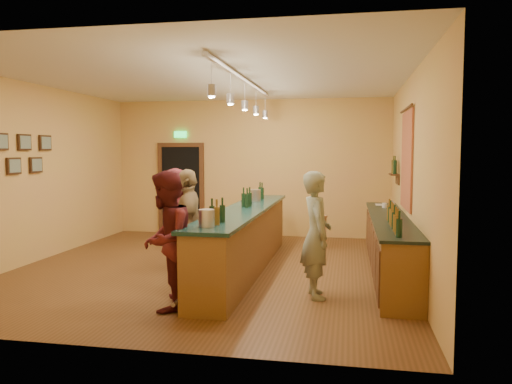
% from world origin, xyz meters
% --- Properties ---
extents(floor, '(7.00, 7.00, 0.00)m').
position_xyz_m(floor, '(0.00, 0.00, 0.00)').
color(floor, '#573619').
rests_on(floor, ground).
extents(ceiling, '(6.50, 7.00, 0.02)m').
position_xyz_m(ceiling, '(0.00, 0.00, 3.20)').
color(ceiling, silver).
rests_on(ceiling, wall_back).
extents(wall_back, '(6.50, 0.02, 3.20)m').
position_xyz_m(wall_back, '(0.00, 3.50, 1.60)').
color(wall_back, '#D8B451').
rests_on(wall_back, floor).
extents(wall_front, '(6.50, 0.02, 3.20)m').
position_xyz_m(wall_front, '(0.00, -3.50, 1.60)').
color(wall_front, '#D8B451').
rests_on(wall_front, floor).
extents(wall_left, '(0.02, 7.00, 3.20)m').
position_xyz_m(wall_left, '(-3.25, 0.00, 1.60)').
color(wall_left, '#D8B451').
rests_on(wall_left, floor).
extents(wall_right, '(0.02, 7.00, 3.20)m').
position_xyz_m(wall_right, '(3.25, 0.00, 1.60)').
color(wall_right, '#D8B451').
rests_on(wall_right, floor).
extents(doorway, '(1.15, 0.09, 2.48)m').
position_xyz_m(doorway, '(-1.70, 3.47, 1.13)').
color(doorway, black).
rests_on(doorway, wall_back).
extents(tapestry, '(0.03, 1.40, 1.60)m').
position_xyz_m(tapestry, '(3.23, 0.40, 1.85)').
color(tapestry, maroon).
rests_on(tapestry, wall_right).
extents(bottle_shelf, '(0.17, 0.55, 0.54)m').
position_xyz_m(bottle_shelf, '(3.17, 1.90, 1.67)').
color(bottle_shelf, '#492A16').
rests_on(bottle_shelf, wall_right).
extents(picture_grid, '(0.06, 2.20, 0.70)m').
position_xyz_m(picture_grid, '(-3.21, -0.75, 1.95)').
color(picture_grid, '#382111').
rests_on(picture_grid, wall_left).
extents(back_counter, '(0.60, 4.55, 1.27)m').
position_xyz_m(back_counter, '(2.97, 0.18, 0.49)').
color(back_counter, brown).
rests_on(back_counter, floor).
extents(tasting_bar, '(0.73, 5.10, 1.38)m').
position_xyz_m(tasting_bar, '(0.61, -0.00, 0.61)').
color(tasting_bar, brown).
rests_on(tasting_bar, floor).
extents(pendant_track, '(0.11, 4.60, 0.50)m').
position_xyz_m(pendant_track, '(0.61, -0.00, 2.98)').
color(pendant_track, silver).
rests_on(pendant_track, ceiling).
extents(bartender, '(0.56, 0.72, 1.73)m').
position_xyz_m(bartender, '(1.88, -1.32, 0.86)').
color(bartender, gray).
rests_on(bartender, floor).
extents(customer_a, '(0.71, 0.89, 1.75)m').
position_xyz_m(customer_a, '(0.06, -2.20, 0.88)').
color(customer_a, '#59191E').
rests_on(customer_a, floor).
extents(customer_b, '(0.73, 1.10, 1.73)m').
position_xyz_m(customer_b, '(-0.04, -1.02, 0.87)').
color(customer_b, '#997A51').
rests_on(customer_b, floor).
extents(customer_c, '(0.85, 1.21, 1.71)m').
position_xyz_m(customer_c, '(-0.60, 0.00, 0.85)').
color(customer_c, '#59191E').
rests_on(customer_c, floor).
extents(bar_stool, '(0.33, 0.33, 0.68)m').
position_xyz_m(bar_stool, '(1.72, 2.20, 0.54)').
color(bar_stool, '#966043').
rests_on(bar_stool, floor).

